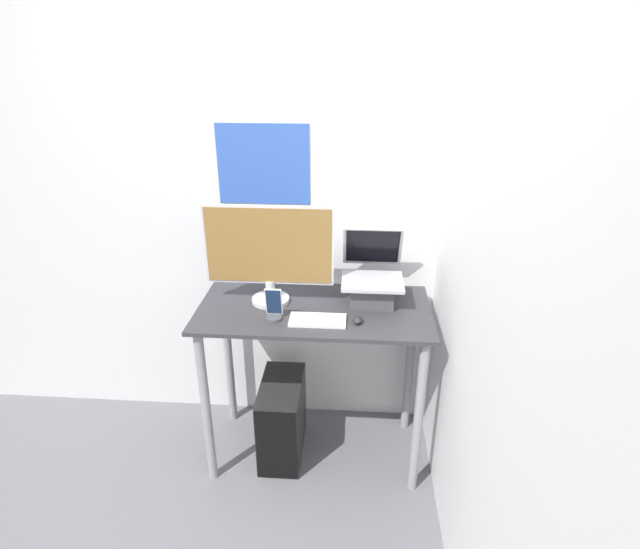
% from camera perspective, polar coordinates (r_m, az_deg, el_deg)
% --- Properties ---
extents(ground_plane, '(12.00, 12.00, 0.00)m').
position_cam_1_polar(ground_plane, '(2.80, -1.10, -23.34)').
color(ground_plane, slate).
extents(wall_back, '(6.00, 0.06, 2.60)m').
position_cam_1_polar(wall_back, '(2.66, -0.05, 7.46)').
color(wall_back, silver).
rests_on(wall_back, ground_plane).
extents(wall_side_right, '(0.05, 6.00, 2.60)m').
position_cam_1_polar(wall_side_right, '(2.09, 16.95, 1.62)').
color(wall_side_right, silver).
rests_on(wall_side_right, ground_plane).
extents(desk, '(1.15, 0.57, 0.91)m').
position_cam_1_polar(desk, '(2.55, -0.65, -7.32)').
color(desk, '#333338').
rests_on(desk, ground_plane).
extents(laptop, '(0.30, 0.34, 0.35)m').
position_cam_1_polar(laptop, '(2.50, 5.96, -1.09)').
color(laptop, '#4C4C51').
rests_on(laptop, desk).
extents(monitor, '(0.63, 0.19, 0.50)m').
position_cam_1_polar(monitor, '(2.43, -5.89, 2.41)').
color(monitor, silver).
rests_on(monitor, desk).
extents(keyboard, '(0.27, 0.13, 0.02)m').
position_cam_1_polar(keyboard, '(2.34, -0.27, -5.22)').
color(keyboard, white).
rests_on(keyboard, desk).
extents(mouse, '(0.04, 0.07, 0.03)m').
position_cam_1_polar(mouse, '(2.33, 4.29, -5.17)').
color(mouse, '#262626').
rests_on(mouse, desk).
extents(cell_phone, '(0.08, 0.07, 0.16)m').
position_cam_1_polar(cell_phone, '(2.35, -5.30, -3.92)').
color(cell_phone, '#4C4C51').
rests_on(cell_phone, desk).
extents(computer_tower, '(0.22, 0.43, 0.45)m').
position_cam_1_polar(computer_tower, '(2.86, -4.36, -16.07)').
color(computer_tower, black).
rests_on(computer_tower, ground_plane).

